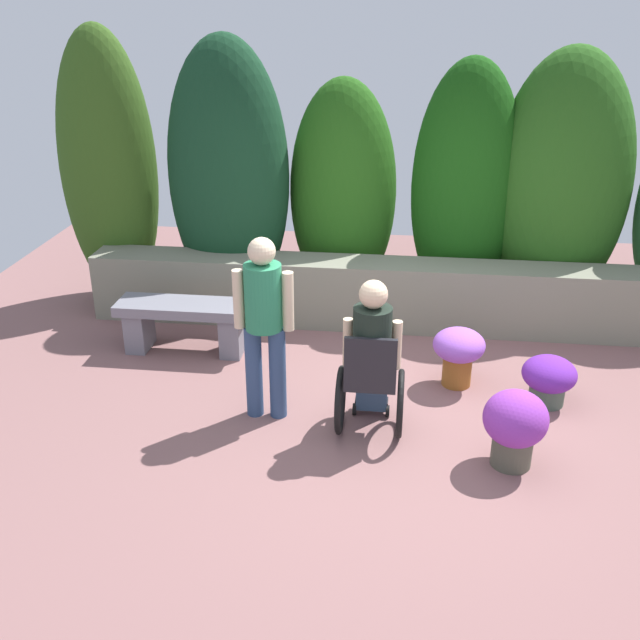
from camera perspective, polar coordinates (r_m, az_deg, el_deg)
ground_plane at (r=6.28m, az=5.57°, el=-7.53°), size 10.11×10.11×0.00m
stone_retaining_wall at (r=7.79m, az=6.11°, el=1.96°), size 6.55×0.48×0.71m
hedge_backdrop at (r=8.06m, az=7.05°, el=10.30°), size 7.53×1.19×3.00m
stone_bench at (r=7.34m, az=-10.46°, el=0.01°), size 1.31×0.42×0.51m
person_in_wheelchair at (r=5.80m, az=4.02°, el=-3.27°), size 0.53×0.66×1.33m
person_standing_companion at (r=5.89m, az=-4.38°, el=0.20°), size 0.49×0.30×1.57m
flower_pot_purple_near at (r=6.64m, az=17.34°, el=-4.33°), size 0.47×0.47×0.44m
flower_pot_terracotta_by_wall at (r=5.70m, az=14.89°, el=-7.87°), size 0.48×0.48×0.62m
flower_pot_red_accent at (r=6.70m, az=10.71°, el=-2.37°), size 0.47×0.47×0.55m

